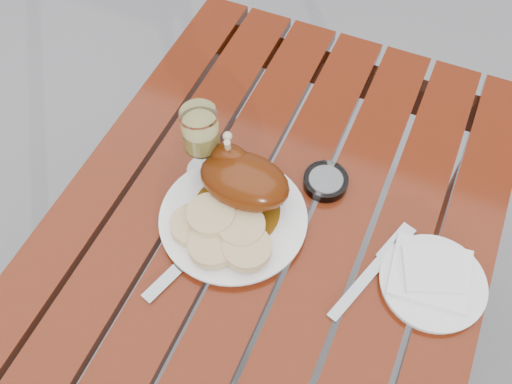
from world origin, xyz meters
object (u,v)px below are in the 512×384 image
at_px(wine_glass, 202,144).
at_px(side_plate, 432,283).
at_px(ashtray, 326,181).
at_px(dinner_plate, 233,219).
at_px(table, 261,319).

xyz_separation_m(wine_glass, side_plate, (0.47, -0.06, -0.08)).
bearing_deg(side_plate, ashtray, 152.51).
distance_m(wine_glass, ashtray, 0.25).
distance_m(dinner_plate, side_plate, 0.37).
bearing_deg(table, side_plate, 7.86).
height_order(table, wine_glass, wine_glass).
height_order(side_plate, ashtray, ashtray).
relative_size(table, ashtray, 13.72).
distance_m(dinner_plate, ashtray, 0.20).
height_order(dinner_plate, wine_glass, wine_glass).
bearing_deg(dinner_plate, table, -16.67).
height_order(dinner_plate, ashtray, ashtray).
bearing_deg(table, ashtray, 69.72).
distance_m(table, dinner_plate, 0.39).
relative_size(table, side_plate, 6.45).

